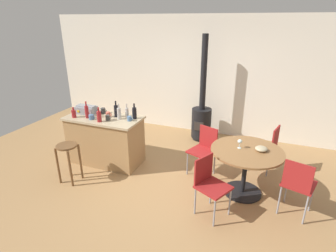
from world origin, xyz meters
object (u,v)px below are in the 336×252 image
object	(u,v)px
dining_table	(246,160)
serving_bowl	(261,149)
kitchen_island	(106,140)
folding_chair_near	(298,183)
folding_chair_left	(204,148)
bottle_0	(99,116)
bottle_1	(74,113)
bottle_2	(116,111)
wood_stove	(202,116)
bottle_4	(87,112)
cup_0	(130,119)
wooden_stool	(68,155)
folding_chair_far	(267,145)
cup_2	(108,114)
bottle_3	(134,113)
cup_3	(103,111)
folding_chair_right	(210,182)
cup_4	(108,118)
bottle_5	(127,113)
toolbox	(86,110)
cup_1	(91,117)
bottle_6	(119,113)

from	to	relation	value
dining_table	serving_bowl	bearing A→B (deg)	13.32
kitchen_island	folding_chair_near	bearing A→B (deg)	-6.69
folding_chair_left	bottle_0	world-z (taller)	bottle_0
serving_bowl	folding_chair_left	bearing A→B (deg)	161.47
bottle_1	bottle_2	distance (m)	0.77
wood_stove	bottle_1	xyz separation A→B (m)	(-1.92, -1.88, 0.43)
bottle_4	cup_0	xyz separation A→B (m)	(0.79, 0.14, -0.08)
wooden_stool	bottle_0	distance (m)	0.82
wooden_stool	folding_chair_far	world-z (taller)	folding_chair_far
folding_chair_far	cup_2	distance (m)	2.91
bottle_3	cup_3	world-z (taller)	bottle_3
dining_table	wood_stove	size ratio (longest dim) A/B	0.47
dining_table	folding_chair_far	xyz separation A→B (m)	(0.28, 0.83, -0.06)
folding_chair_right	bottle_0	size ratio (longest dim) A/B	3.26
bottle_1	cup_2	bearing A→B (deg)	23.76
dining_table	cup_4	size ratio (longest dim) A/B	9.86
bottle_2	serving_bowl	xyz separation A→B (m)	(2.56, -0.15, -0.24)
bottle_5	serving_bowl	distance (m)	2.34
folding_chair_left	bottle_5	distance (m)	1.50
bottle_2	cup_2	xyz separation A→B (m)	(-0.14, -0.06, -0.07)
cup_0	serving_bowl	world-z (taller)	cup_0
bottle_0	bottle_1	size ratio (longest dim) A/B	1.36
bottle_1	bottle_3	xyz separation A→B (m)	(1.06, 0.34, 0.04)
folding_chair_far	bottle_1	size ratio (longest dim) A/B	4.55
bottle_0	cup_0	bearing A→B (deg)	25.98
bottle_4	serving_bowl	world-z (taller)	bottle_4
wooden_stool	folding_chair_near	xyz separation A→B (m)	(3.49, 0.42, 0.04)
wood_stove	cup_3	xyz separation A→B (m)	(-1.55, -1.50, 0.41)
toolbox	serving_bowl	distance (m)	3.20
bottle_1	serving_bowl	bearing A→B (deg)	2.70
folding_chair_left	serving_bowl	world-z (taller)	folding_chair_left
bottle_4	bottle_5	size ratio (longest dim) A/B	1.11
bottle_2	cup_0	bearing A→B (deg)	-16.87
folding_chair_right	cup_0	distance (m)	1.86
dining_table	folding_chair_right	xyz separation A→B (m)	(-0.41, -0.66, -0.08)
folding_chair_far	toolbox	world-z (taller)	toolbox
serving_bowl	cup_1	bearing A→B (deg)	-177.40
folding_chair_far	bottle_1	xyz separation A→B (m)	(-3.36, -0.94, 0.47)
dining_table	bottle_6	distance (m)	2.30
folding_chair_right	bottle_6	distance (m)	2.07
bottle_4	cup_2	distance (m)	0.38
folding_chair_right	bottle_5	world-z (taller)	bottle_5
kitchen_island	folding_chair_far	bearing A→B (deg)	14.37
folding_chair_near	bottle_0	distance (m)	3.27
bottle_3	wood_stove	bearing A→B (deg)	60.99
bottle_4	cup_0	size ratio (longest dim) A/B	2.74
wood_stove	bottle_1	bearing A→B (deg)	-135.58
cup_1	bottle_0	bearing A→B (deg)	-12.55
wood_stove	bottle_2	size ratio (longest dim) A/B	7.69
folding_chair_right	serving_bowl	world-z (taller)	folding_chair_right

